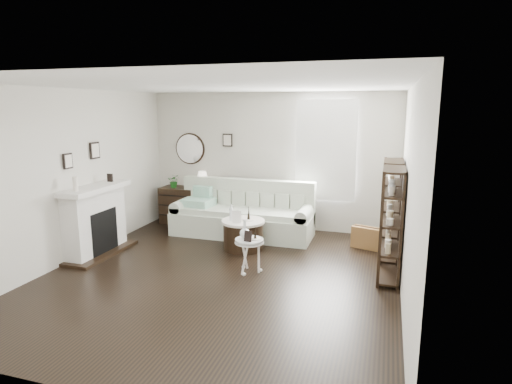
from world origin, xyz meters
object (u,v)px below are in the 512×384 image
(sofa, at_px, (243,217))
(dresser, at_px, (188,206))
(pedestal_table, at_px, (249,242))
(drum_table, at_px, (243,234))

(sofa, xyz_separation_m, dresser, (-1.35, 0.39, 0.04))
(pedestal_table, bearing_deg, dresser, 133.18)
(sofa, distance_m, pedestal_table, 1.95)
(dresser, bearing_deg, drum_table, -36.77)
(dresser, height_order, pedestal_table, dresser)
(sofa, distance_m, dresser, 1.41)
(dresser, bearing_deg, sofa, -16.02)
(sofa, bearing_deg, drum_table, -71.37)
(drum_table, bearing_deg, dresser, 143.23)
(dresser, distance_m, pedestal_table, 3.01)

